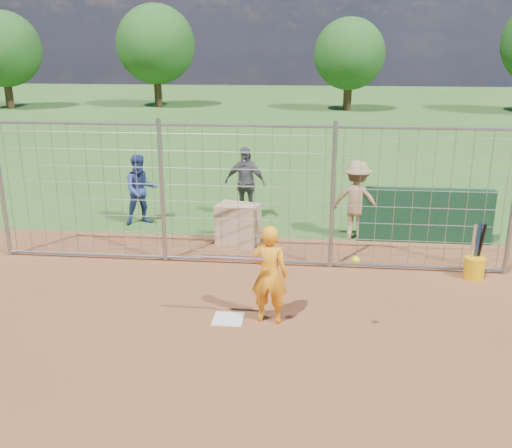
# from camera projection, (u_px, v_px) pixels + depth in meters

# --- Properties ---
(ground) EXTENTS (100.00, 100.00, 0.00)m
(ground) POSITION_uv_depth(u_px,v_px,m) (230.00, 313.00, 8.43)
(ground) COLOR #2D591E
(ground) RESTS_ON ground
(home_plate) EXTENTS (0.43, 0.43, 0.02)m
(home_plate) POSITION_uv_depth(u_px,v_px,m) (228.00, 319.00, 8.24)
(home_plate) COLOR silver
(home_plate) RESTS_ON ground
(dugout_wall) EXTENTS (2.60, 0.20, 1.10)m
(dugout_wall) POSITION_uv_depth(u_px,v_px,m) (425.00, 216.00, 11.34)
(dugout_wall) COLOR #11381E
(dugout_wall) RESTS_ON ground
(batter) EXTENTS (0.56, 0.40, 1.45)m
(batter) POSITION_uv_depth(u_px,v_px,m) (269.00, 274.00, 7.98)
(batter) COLOR orange
(batter) RESTS_ON ground
(bystander_a) EXTENTS (0.94, 0.87, 1.55)m
(bystander_a) POSITION_uv_depth(u_px,v_px,m) (141.00, 190.00, 12.46)
(bystander_a) COLOR navy
(bystander_a) RESTS_ON ground
(bystander_b) EXTENTS (1.05, 0.64, 1.67)m
(bystander_b) POSITION_uv_depth(u_px,v_px,m) (245.00, 183.00, 12.77)
(bystander_b) COLOR #515256
(bystander_b) RESTS_ON ground
(bystander_c) EXTENTS (1.15, 0.81, 1.62)m
(bystander_c) POSITION_uv_depth(u_px,v_px,m) (356.00, 200.00, 11.46)
(bystander_c) COLOR #91764F
(bystander_c) RESTS_ON ground
(equipment_bin) EXTENTS (0.91, 0.73, 0.80)m
(equipment_bin) POSITION_uv_depth(u_px,v_px,m) (238.00, 224.00, 11.31)
(equipment_bin) COLOR tan
(equipment_bin) RESTS_ON ground
(equipment_in_play) EXTENTS (2.12, 0.34, 0.22)m
(equipment_in_play) POSITION_uv_depth(u_px,v_px,m) (261.00, 259.00, 7.65)
(equipment_in_play) COLOR silver
(equipment_in_play) RESTS_ON ground
(bucket_with_bats) EXTENTS (0.34, 0.34, 0.98)m
(bucket_with_bats) POSITION_uv_depth(u_px,v_px,m) (475.00, 265.00, 9.63)
(bucket_with_bats) COLOR #E0A20B
(bucket_with_bats) RESTS_ON ground
(backstop_fence) EXTENTS (9.08, 0.08, 2.60)m
(backstop_fence) POSITION_uv_depth(u_px,v_px,m) (246.00, 197.00, 9.95)
(backstop_fence) COLOR gray
(backstop_fence) RESTS_ON ground
(tree_line) EXTENTS (44.66, 6.72, 6.48)m
(tree_line) POSITION_uv_depth(u_px,v_px,m) (352.00, 47.00, 33.69)
(tree_line) COLOR #3F2B19
(tree_line) RESTS_ON ground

